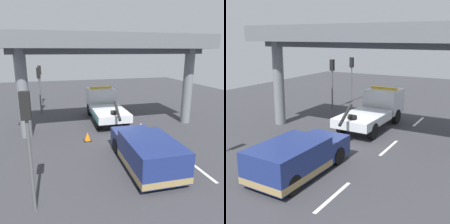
{
  "view_description": "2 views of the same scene",
  "coord_description": "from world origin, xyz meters",
  "views": [
    {
      "loc": [
        -14.55,
        4.34,
        5.49
      ],
      "look_at": [
        -2.21,
        0.91,
        2.08
      ],
      "focal_mm": 37.15,
      "sensor_mm": 36.0,
      "label": 1
    },
    {
      "loc": [
        -14.99,
        -7.67,
        5.93
      ],
      "look_at": [
        -1.06,
        0.24,
        1.93
      ],
      "focal_mm": 48.92,
      "sensor_mm": 36.0,
      "label": 2
    }
  ],
  "objects": [
    {
      "name": "lane_stripe_east",
      "position": [
        6.0,
        -2.35,
        0.0
      ],
      "size": [
        2.6,
        0.16,
        0.01
      ],
      "primitive_type": "cube",
      "color": "silver",
      "rests_on": "ground"
    },
    {
      "name": "lane_stripe_mid",
      "position": [
        0.0,
        -2.35,
        0.0
      ],
      "size": [
        2.6,
        0.16,
        0.01
      ],
      "primitive_type": "cube",
      "color": "silver",
      "rests_on": "ground"
    },
    {
      "name": "traffic_light_mid",
      "position": [
        10.02,
        5.08,
        2.95
      ],
      "size": [
        0.39,
        0.32,
        4.04
      ],
      "color": "#515456",
      "rests_on": "ground"
    },
    {
      "name": "towed_van_green",
      "position": [
        -5.08,
        0.0,
        0.78
      ],
      "size": [
        5.24,
        2.31,
        1.58
      ],
      "color": "navy",
      "rests_on": "ground"
    },
    {
      "name": "lane_stripe_west",
      "position": [
        -6.0,
        -2.35,
        0.0
      ],
      "size": [
        2.6,
        0.16,
        0.01
      ],
      "primitive_type": "cube",
      "color": "silver",
      "rests_on": "ground"
    },
    {
      "name": "tow_truck_white",
      "position": [
        3.62,
        -0.02,
        1.2
      ],
      "size": [
        7.28,
        2.54,
        2.46
      ],
      "color": "silver",
      "rests_on": "ground"
    },
    {
      "name": "ground_plane",
      "position": [
        0.0,
        0.0,
        -0.05
      ],
      "size": [
        60.0,
        40.0,
        0.1
      ],
      "primitive_type": "cube",
      "color": "#38383D"
    },
    {
      "name": "traffic_cone_orange",
      "position": [
        -1.01,
        2.18,
        0.26
      ],
      "size": [
        0.47,
        0.47,
        0.56
      ],
      "color": "orange",
      "rests_on": "ground"
    },
    {
      "name": "traffic_light_far",
      "position": [
        6.52,
        5.08,
        2.98
      ],
      "size": [
        0.39,
        0.32,
        4.08
      ],
      "color": "#515456",
      "rests_on": "ground"
    },
    {
      "name": "overpass_structure",
      "position": [
        0.81,
        0.0,
        5.71
      ],
      "size": [
        3.6,
        13.8,
        6.55
      ],
      "color": "slate",
      "rests_on": "ground"
    }
  ]
}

